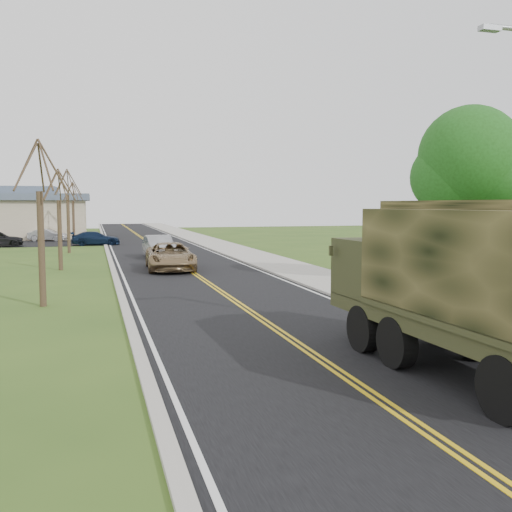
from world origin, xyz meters
name	(u,v)px	position (x,y,z in m)	size (l,w,h in m)	color
ground	(328,365)	(0.00, 0.00, 0.00)	(160.00, 160.00, 0.00)	#324F1A
road	(153,246)	(0.00, 40.00, 0.01)	(8.00, 120.00, 0.01)	black
curb_right	(198,244)	(4.15, 40.00, 0.06)	(0.30, 120.00, 0.12)	#9E998E
sidewalk_right	(217,244)	(5.90, 40.00, 0.05)	(3.20, 120.00, 0.10)	#9E998E
curb_left	(106,246)	(-4.15, 40.00, 0.05)	(0.30, 120.00, 0.10)	#9E998E
leafy_tree	(470,164)	(11.00, 10.01, 5.49)	(4.83, 4.50, 8.10)	#38281C
bare_tree_a	(41,235)	(-7.00, 10.00, 2.63)	(1.93, 2.26, 6.08)	#38281C
bare_tree_b	(60,227)	(-7.00, 22.00, 2.48)	(1.83, 2.14, 5.73)	#38281C
bare_tree_c	(68,217)	(-7.00, 34.00, 2.78)	(2.04, 2.39, 6.42)	#38281C
bare_tree_d	(73,217)	(-7.00, 46.00, 2.55)	(1.88, 2.20, 5.91)	#38281C
military_truck	(466,276)	(2.58, -1.47, 2.18)	(2.93, 7.74, 3.81)	black
suv_champagne	(170,256)	(-1.01, 20.29, 0.78)	(2.59, 5.61, 1.56)	#8C734F
sedan_silver	(159,247)	(-0.83, 27.71, 0.79)	(1.67, 4.80, 1.58)	#A7A7AB
pickup_navy	(486,275)	(11.29, 9.02, 0.65)	(1.82, 4.47, 1.30)	black
lot_car_silver	(48,235)	(-9.62, 49.21, 0.62)	(1.32, 3.77, 1.24)	#A1A1A6
lot_car_navy	(96,238)	(-5.00, 42.00, 0.63)	(1.77, 4.35, 1.26)	#0D1A32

